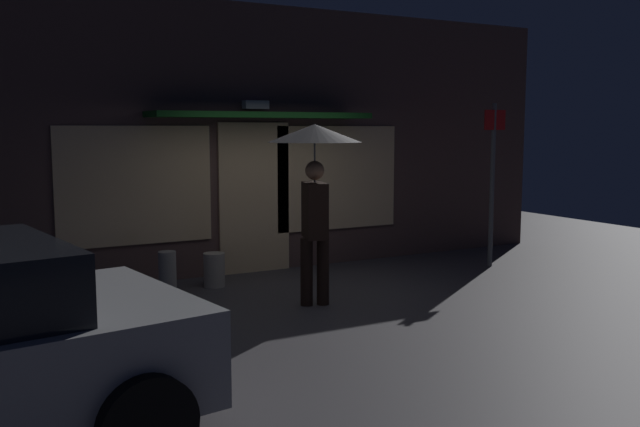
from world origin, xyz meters
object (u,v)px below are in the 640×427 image
at_px(person_with_umbrella, 315,163).
at_px(street_sign_post, 492,175).
at_px(sidewalk_bollard, 168,275).
at_px(sidewalk_bollard_2, 214,270).

distance_m(person_with_umbrella, street_sign_post, 3.59).
bearing_deg(sidewalk_bollard, sidewalk_bollard_2, 25.82).
xyz_separation_m(person_with_umbrella, sidewalk_bollard_2, (-0.73, 1.50, -1.48)).
bearing_deg(person_with_umbrella, sidewalk_bollard_2, -137.71).
relative_size(sidewalk_bollard, sidewalk_bollard_2, 1.31).
height_order(person_with_umbrella, street_sign_post, street_sign_post).
distance_m(person_with_umbrella, sidewalk_bollard, 2.33).
bearing_deg(sidewalk_bollard_2, street_sign_post, -9.52).
xyz_separation_m(sidewalk_bollard, sidewalk_bollard_2, (0.74, 0.36, -0.07)).
height_order(sidewalk_bollard, sidewalk_bollard_2, sidewalk_bollard).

